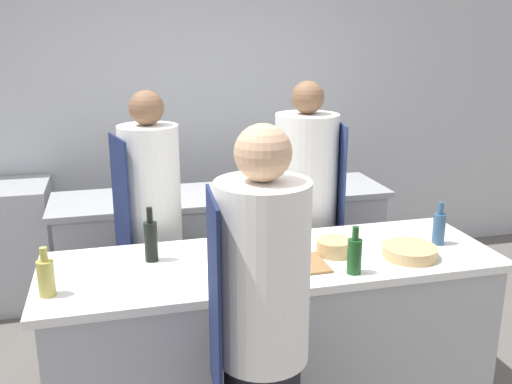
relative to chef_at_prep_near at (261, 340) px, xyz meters
name	(u,v)px	position (x,y,z in m)	size (l,w,h in m)	color
wall_back	(202,106)	(0.23, 2.78, 0.55)	(8.00, 0.06, 2.80)	silver
prep_counter	(273,339)	(0.23, 0.65, -0.40)	(2.29, 0.74, 0.91)	#A8AAAF
pass_counter	(224,252)	(0.22, 1.89, -0.40)	(2.35, 0.61, 0.91)	#A8AAAF
chef_at_prep_near	(261,340)	(0.00, 0.00, 0.00)	(0.38, 0.36, 1.70)	black
chef_at_stove	(305,220)	(0.64, 1.32, 0.01)	(0.42, 0.41, 1.72)	black
chef_at_pass_far	(153,234)	(-0.32, 1.31, 0.00)	(0.39, 0.37, 1.69)	black
bottle_olive_oil	(258,241)	(0.15, 0.65, 0.16)	(0.07, 0.07, 0.25)	#5B2319
bottle_vinegar	(46,277)	(-0.82, 0.50, 0.14)	(0.07, 0.07, 0.22)	#B2A84C
bottle_wine	(439,228)	(1.14, 0.62, 0.15)	(0.07, 0.07, 0.23)	#2D5175
bottle_cooking_oil	(354,255)	(0.55, 0.38, 0.15)	(0.07, 0.07, 0.23)	#19471E
bottle_sauce	(151,240)	(-0.36, 0.77, 0.17)	(0.07, 0.07, 0.28)	black
bowl_mixing_large	(334,247)	(0.55, 0.62, 0.10)	(0.18, 0.18, 0.08)	tan
bowl_prep_small	(410,252)	(0.91, 0.49, 0.09)	(0.27, 0.27, 0.06)	tan
cutting_board	(297,265)	(0.32, 0.53, 0.06)	(0.28, 0.25, 0.01)	olive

